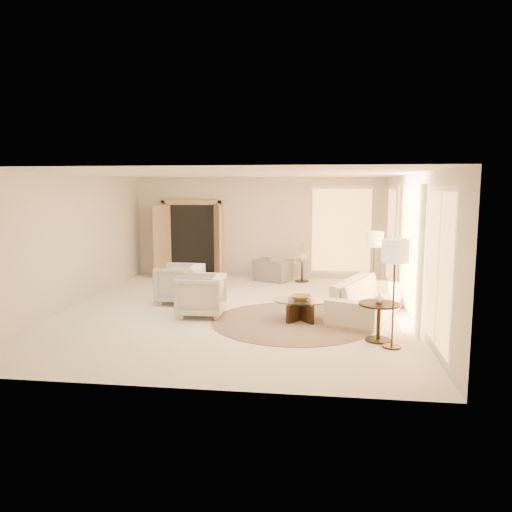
# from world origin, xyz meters

# --- Properties ---
(room) EXTENTS (7.04, 8.04, 2.83)m
(room) POSITION_xyz_m (0.00, 0.00, 1.40)
(room) COLOR #F3ECCD
(room) RESTS_ON ground
(windows_right) EXTENTS (0.10, 6.40, 2.40)m
(windows_right) POSITION_xyz_m (3.45, 0.10, 1.35)
(windows_right) COLOR #FFB566
(windows_right) RESTS_ON room
(window_back_corner) EXTENTS (1.70, 0.10, 2.40)m
(window_back_corner) POSITION_xyz_m (2.30, 3.95, 1.35)
(window_back_corner) COLOR #FFB566
(window_back_corner) RESTS_ON room
(curtains_right) EXTENTS (0.06, 5.20, 2.60)m
(curtains_right) POSITION_xyz_m (3.40, 1.00, 1.30)
(curtains_right) COLOR #CCC18B
(curtains_right) RESTS_ON room
(french_doors) EXTENTS (1.95, 0.66, 2.16)m
(french_doors) POSITION_xyz_m (-1.90, 3.82, 1.07)
(french_doors) COLOR tan
(french_doors) RESTS_ON room
(area_rug) EXTENTS (4.11, 4.11, 0.01)m
(area_rug) POSITION_xyz_m (1.25, -0.67, 0.01)
(area_rug) COLOR #4A3529
(area_rug) RESTS_ON room
(sofa) EXTENTS (1.83, 2.64, 0.72)m
(sofa) POSITION_xyz_m (2.72, 0.03, 0.36)
(sofa) COLOR beige
(sofa) RESTS_ON room
(armchair_left) EXTENTS (0.88, 0.93, 0.94)m
(armchair_left) POSITION_xyz_m (-1.33, 0.61, 0.47)
(armchair_left) COLOR beige
(armchair_left) RESTS_ON room
(armchair_right) EXTENTS (0.86, 0.91, 0.91)m
(armchair_right) POSITION_xyz_m (-0.59, -0.44, 0.46)
(armchair_right) COLOR beige
(armchair_right) RESTS_ON room
(accent_chair) EXTENTS (1.06, 0.88, 0.79)m
(accent_chair) POSITION_xyz_m (0.47, 3.40, 0.39)
(accent_chair) COLOR gray
(accent_chair) RESTS_ON room
(coffee_table) EXTENTS (1.09, 1.09, 0.40)m
(coffee_table) POSITION_xyz_m (1.39, -0.53, 0.25)
(coffee_table) COLOR black
(coffee_table) RESTS_ON room
(end_table) EXTENTS (0.68, 0.68, 0.64)m
(end_table) POSITION_xyz_m (2.72, -1.66, 0.44)
(end_table) COLOR black
(end_table) RESTS_ON room
(side_table) EXTENTS (0.49, 0.49, 0.57)m
(side_table) POSITION_xyz_m (1.26, 3.40, 0.34)
(side_table) COLOR #2F2219
(side_table) RESTS_ON room
(floor_lamp_near) EXTENTS (0.39, 0.39, 1.59)m
(floor_lamp_near) POSITION_xyz_m (2.90, 1.07, 1.35)
(floor_lamp_near) COLOR #2F2219
(floor_lamp_near) RESTS_ON room
(floor_lamp_far) EXTENTS (0.42, 0.42, 1.74)m
(floor_lamp_far) POSITION_xyz_m (2.90, -1.99, 1.48)
(floor_lamp_far) COLOR #2F2219
(floor_lamp_far) RESTS_ON room
(bowl) EXTENTS (0.41, 0.41, 0.09)m
(bowl) POSITION_xyz_m (1.39, -0.53, 0.44)
(bowl) COLOR brown
(bowl) RESTS_ON coffee_table
(end_vase) EXTENTS (0.18, 0.18, 0.17)m
(end_vase) POSITION_xyz_m (2.72, -1.66, 0.72)
(end_vase) COLOR silver
(end_vase) RESTS_ON end_table
(side_vase) EXTENTS (0.32, 0.32, 0.26)m
(side_vase) POSITION_xyz_m (1.26, 3.40, 0.69)
(side_vase) COLOR silver
(side_vase) RESTS_ON side_table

